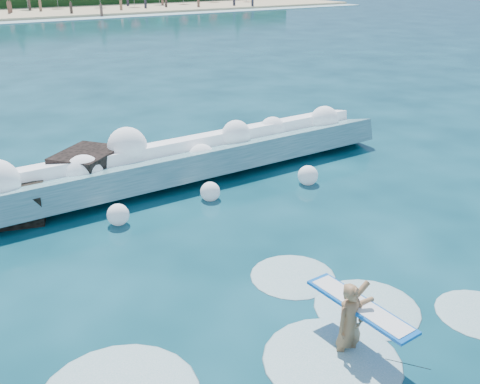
{
  "coord_description": "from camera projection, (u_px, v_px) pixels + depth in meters",
  "views": [
    {
      "loc": [
        -5.76,
        -8.8,
        6.73
      ],
      "look_at": [
        1.5,
        2.0,
        1.2
      ],
      "focal_mm": 40.0,
      "sensor_mm": 36.0,
      "label": 1
    }
  ],
  "objects": [
    {
      "name": "surfer_with_board",
      "position": [
        352.0,
        321.0,
        9.92
      ],
      "size": [
        0.9,
        2.89,
        1.73
      ],
      "color": "#9D7049",
      "rests_on": "ground"
    },
    {
      "name": "surf_foam",
      "position": [
        287.0,
        350.0,
        10.15
      ],
      "size": [
        9.52,
        5.59,
        0.14
      ],
      "color": "silver",
      "rests_on": "ground"
    },
    {
      "name": "wave_spray",
      "position": [
        144.0,
        158.0,
        17.49
      ],
      "size": [
        15.01,
        4.68,
        1.88
      ],
      "color": "white",
      "rests_on": "ground"
    },
    {
      "name": "breaking_wave",
      "position": [
        169.0,
        164.0,
        18.12
      ],
      "size": [
        16.73,
        2.66,
        1.44
      ],
      "color": "teal",
      "rests_on": "ground"
    },
    {
      "name": "ground",
      "position": [
        234.0,
        282.0,
        12.31
      ],
      "size": [
        200.0,
        200.0,
        0.0
      ],
      "primitive_type": "plane",
      "color": "#072F39",
      "rests_on": "ground"
    }
  ]
}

